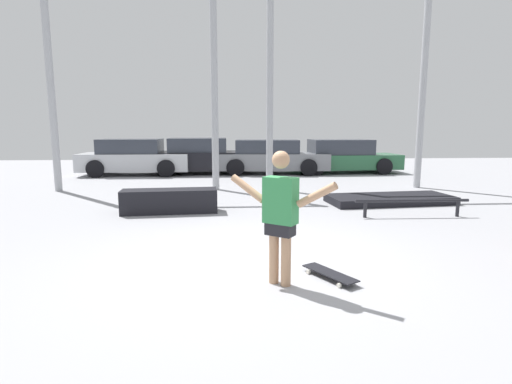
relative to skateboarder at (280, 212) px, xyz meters
The scene contains 12 objects.
ground_plane 1.15m from the skateboarder, 105.20° to the left, with size 36.00×36.00×0.00m, color #9E9EA3.
skateboarder is the anchor object (origin of this frame).
skateboard 1.02m from the skateboarder, 11.55° to the left, with size 0.57×0.77×0.08m.
grind_box 4.54m from the skateboarder, 114.49° to the left, with size 2.01×0.55×0.50m, color black.
manual_pad 5.91m from the skateboarder, 56.03° to the left, with size 2.96×1.14×0.18m, color black.
grind_rail 4.59m from the skateboarder, 47.01° to the left, with size 2.33×0.11×0.37m.
canopy_support_left 8.41m from the skateboarder, 113.97° to the left, with size 4.71×0.20×5.81m.
canopy_support_right 8.26m from the skateboarder, 68.71° to the left, with size 4.71×0.20×5.81m.
parked_car_silver 12.00m from the skateboarder, 110.70° to the left, with size 4.11×1.85×1.38m.
parked_car_black 11.69m from the skateboarder, 98.46° to the left, with size 4.06×2.08×1.40m.
parked_car_grey 11.40m from the skateboarder, 84.90° to the left, with size 4.51×2.04×1.33m.
parked_car_green 12.13m from the skateboarder, 70.92° to the left, with size 4.37×1.98×1.33m.
Camera 1 is at (-0.36, -5.13, 1.80)m, focal length 28.00 mm.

